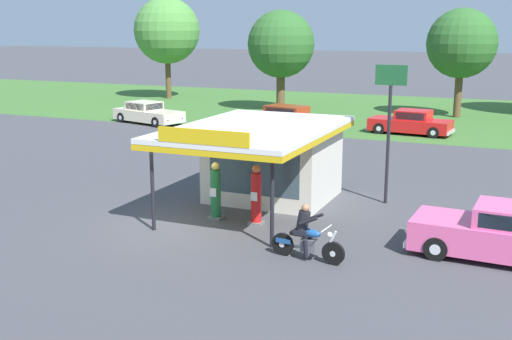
# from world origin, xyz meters

# --- Properties ---
(ground_plane) EXTENTS (300.00, 300.00, 0.00)m
(ground_plane) POSITION_xyz_m (0.00, 0.00, 0.00)
(ground_plane) COLOR #424247
(grass_verge_strip) EXTENTS (120.00, 24.00, 0.01)m
(grass_verge_strip) POSITION_xyz_m (0.00, 30.00, 0.00)
(grass_verge_strip) COLOR #3D6B2D
(grass_verge_strip) RESTS_ON ground
(service_station_kiosk) EXTENTS (4.90, 7.57, 3.38)m
(service_station_kiosk) POSITION_xyz_m (1.64, 3.93, 1.70)
(service_station_kiosk) COLOR beige
(service_station_kiosk) RESTS_ON ground
(gas_pump_nearside) EXTENTS (0.44, 0.44, 1.93)m
(gas_pump_nearside) POSITION_xyz_m (0.91, 1.06, 0.88)
(gas_pump_nearside) COLOR slate
(gas_pump_nearside) RESTS_ON ground
(gas_pump_offside) EXTENTS (0.44, 0.44, 1.96)m
(gas_pump_offside) POSITION_xyz_m (2.36, 1.06, 0.90)
(gas_pump_offside) COLOR slate
(gas_pump_offside) RESTS_ON ground
(motorcycle_with_rider) EXTENTS (2.16, 0.70, 1.58)m
(motorcycle_with_rider) POSITION_xyz_m (4.87, -1.28, 0.65)
(motorcycle_with_rider) COLOR black
(motorcycle_with_rider) RESTS_ON ground
(featured_classic_sedan) EXTENTS (5.25, 2.16, 1.54)m
(featured_classic_sedan) POSITION_xyz_m (9.90, 0.88, 0.71)
(featured_classic_sedan) COLOR #E55993
(featured_classic_sedan) RESTS_ON ground
(parked_car_second_row_spare) EXTENTS (5.06, 2.34, 1.44)m
(parked_car_second_row_spare) POSITION_xyz_m (3.75, 20.95, 0.65)
(parked_car_second_row_spare) COLOR red
(parked_car_second_row_spare) RESTS_ON ground
(parked_car_back_row_far_left) EXTENTS (5.47, 3.18, 1.41)m
(parked_car_back_row_far_left) POSITION_xyz_m (-13.00, 18.41, 0.64)
(parked_car_back_row_far_left) COLOR beige
(parked_car_back_row_far_left) RESTS_ON ground
(parked_car_back_row_left) EXTENTS (5.74, 2.90, 1.62)m
(parked_car_back_row_left) POSITION_xyz_m (-3.51, 18.61, 0.74)
(parked_car_back_row_left) COLOR #993819
(parked_car_back_row_left) RESTS_ON ground
(tree_oak_distant_spare) EXTENTS (5.73, 5.73, 8.79)m
(tree_oak_distant_spare) POSITION_xyz_m (-19.51, 31.80, 5.90)
(tree_oak_distant_spare) COLOR brown
(tree_oak_distant_spare) RESTS_ON ground
(tree_oak_centre) EXTENTS (5.01, 5.01, 7.49)m
(tree_oak_centre) POSITION_xyz_m (-7.44, 27.96, 4.84)
(tree_oak_centre) COLOR brown
(tree_oak_centre) RESTS_ON ground
(tree_oak_left) EXTENTS (4.79, 4.79, 7.53)m
(tree_oak_left) POSITION_xyz_m (5.41, 29.38, 5.04)
(tree_oak_left) COLOR brown
(tree_oak_left) RESTS_ON ground
(roadside_pole_sign) EXTENTS (1.10, 0.12, 4.96)m
(roadside_pole_sign) POSITION_xyz_m (5.65, 5.26, 3.37)
(roadside_pole_sign) COLOR black
(roadside_pole_sign) RESTS_ON ground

